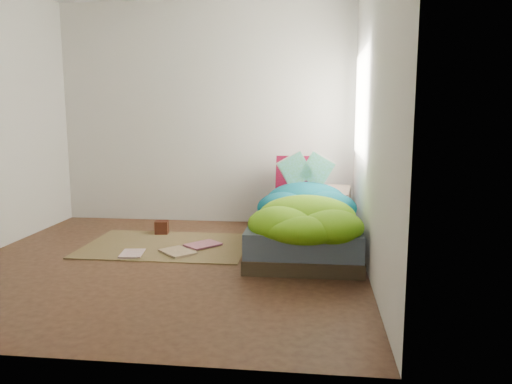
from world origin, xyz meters
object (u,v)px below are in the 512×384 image
pillow_magenta (298,179)px  floor_book_a (121,254)px  bed (305,229)px  wooden_box (162,227)px  floor_book_b (196,243)px  open_book (306,160)px

pillow_magenta → floor_book_a: size_ratio=1.77×
bed → wooden_box: bed is taller
wooden_box → floor_book_b: (0.48, -0.40, -0.05)m
pillow_magenta → open_book: open_book is taller
open_book → wooden_box: open_book is taller
pillow_magenta → floor_book_b: pillow_magenta is taller
floor_book_a → wooden_box: bearing=73.4°
pillow_magenta → wooden_box: size_ratio=3.55×
bed → pillow_magenta: (-0.10, 0.68, 0.42)m
pillow_magenta → open_book: (0.10, -0.35, 0.24)m
bed → floor_book_a: 1.78m
floor_book_a → floor_book_b: bearing=28.6°
wooden_box → floor_book_a: 0.86m
open_book → wooden_box: 1.73m
open_book → pillow_magenta: bearing=105.6°
bed → wooden_box: (-1.56, 0.29, -0.09)m
pillow_magenta → wooden_box: bearing=-164.3°
floor_book_a → open_book: bearing=19.6°
floor_book_a → floor_book_b: floor_book_b is taller
bed → open_book: bearing=90.8°
bed → open_book: open_book is taller
bed → floor_book_a: (-1.68, -0.56, -0.15)m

